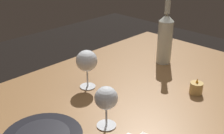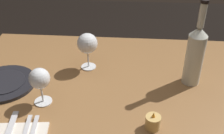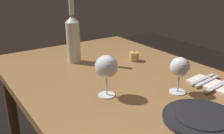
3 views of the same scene
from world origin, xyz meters
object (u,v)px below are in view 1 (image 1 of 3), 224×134
(wine_glass_right, at_px, (106,99))
(votive_candle, at_px, (196,88))
(wine_bottle, at_px, (165,37))
(wine_glass_left, at_px, (87,61))

(wine_glass_right, relative_size, votive_candle, 2.19)
(wine_bottle, bearing_deg, votive_candle, 58.76)
(wine_glass_left, distance_m, votive_candle, 0.45)
(wine_glass_left, relative_size, wine_bottle, 0.47)
(wine_glass_right, xyz_separation_m, votive_candle, (-0.40, 0.10, -0.08))
(wine_glass_right, distance_m, votive_candle, 0.42)
(wine_glass_right, xyz_separation_m, wine_bottle, (-0.57, -0.17, 0.03))
(wine_glass_right, distance_m, wine_bottle, 0.60)
(wine_bottle, bearing_deg, wine_glass_left, -10.03)
(wine_glass_left, height_order, wine_glass_right, wine_glass_left)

